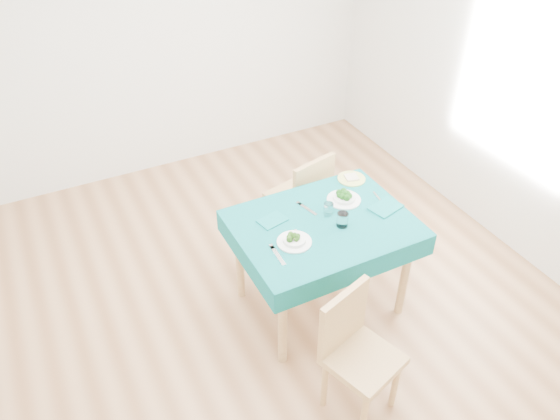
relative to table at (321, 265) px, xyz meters
name	(u,v)px	position (x,y,z in m)	size (l,w,h in m)	color
room_shell	(280,144)	(-0.25, 0.15, 0.97)	(4.02, 4.52, 2.73)	#90603C
table	(321,265)	(0.00, 0.00, 0.00)	(1.16, 0.88, 0.76)	#085B5D
chair_near	(364,355)	(-0.22, -0.85, 0.10)	(0.38, 0.42, 0.95)	tan
chair_far	(297,189)	(0.21, 0.74, 0.13)	(0.40, 0.44, 1.01)	tan
bowl_near	(294,239)	(-0.27, -0.09, 0.41)	(0.22, 0.22, 0.07)	white
bowl_far	(344,196)	(0.26, 0.15, 0.42)	(0.24, 0.24, 0.07)	white
fork_near	(278,255)	(-0.42, -0.16, 0.38)	(0.03, 0.19, 0.00)	silver
knife_near	(303,238)	(-0.20, -0.08, 0.38)	(0.02, 0.20, 0.00)	silver
fork_far	(307,209)	(-0.02, 0.18, 0.38)	(0.02, 0.18, 0.00)	silver
knife_far	(380,200)	(0.48, 0.04, 0.38)	(0.02, 0.20, 0.00)	silver
napkin_near	(272,220)	(-0.30, 0.17, 0.38)	(0.18, 0.13, 0.01)	#0C6667
napkin_far	(386,207)	(0.46, -0.06, 0.39)	(0.22, 0.15, 0.01)	#0C6667
tumbler_center	(328,209)	(0.08, 0.07, 0.42)	(0.07, 0.07, 0.09)	white
tumbler_side	(342,220)	(0.09, -0.08, 0.43)	(0.08, 0.08, 0.10)	white
side_plate	(351,179)	(0.45, 0.35, 0.38)	(0.21, 0.21, 0.01)	#CDD467
bread_slice	(352,177)	(0.45, 0.35, 0.40)	(0.09, 0.09, 0.01)	beige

